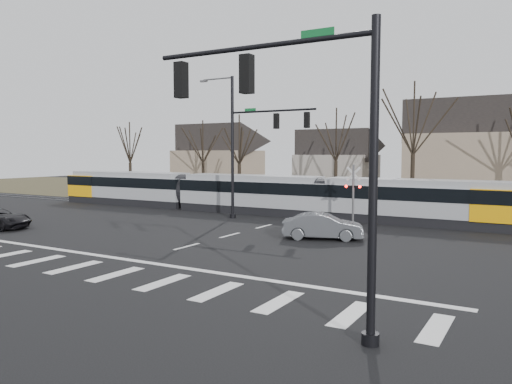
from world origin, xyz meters
The scene contains 15 objects.
ground centered at (0.00, 0.00, 0.00)m, with size 140.00×140.00×0.00m, color black.
grass_verge centered at (0.00, 32.00, 0.01)m, with size 140.00×28.00×0.01m, color #38331E.
crosswalk centered at (0.00, -4.00, 0.01)m, with size 27.00×2.60×0.01m.
stop_line centered at (0.00, -1.80, 0.01)m, with size 28.00×0.35×0.01m, color silver.
lane_dashes centered at (0.00, 16.00, 0.01)m, with size 0.18×30.00×0.01m.
rail_pair centered at (0.00, 15.80, 0.03)m, with size 90.00×1.52×0.06m.
tram centered at (-4.57, 16.00, 1.62)m, with size 39.25×2.91×2.98m.
sedan centered at (5.12, 7.51, 0.72)m, with size 4.65×2.96×1.45m, color #4D5054.
signal_pole_near_right centered at (10.11, -6.00, 5.17)m, with size 6.72×0.44×8.00m.
signal_pole_far centered at (-2.41, 12.50, 5.70)m, with size 9.28×0.44×10.20m.
rail_crossing_signal centered at (5.00, 12.79, 1.89)m, with size 1.08×0.36×4.00m.
tree_row centered at (2.00, 26.00, 5.00)m, with size 59.20×7.20×10.00m.
house_a centered at (-20.00, 34.00, 4.46)m, with size 9.72×8.64×8.60m.
house_b centered at (-5.00, 36.00, 3.97)m, with size 8.64×7.56×7.65m.
house_c centered at (9.00, 33.00, 5.23)m, with size 10.80×8.64×10.10m.
Camera 1 is at (15.59, -17.83, 4.76)m, focal length 35.00 mm.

